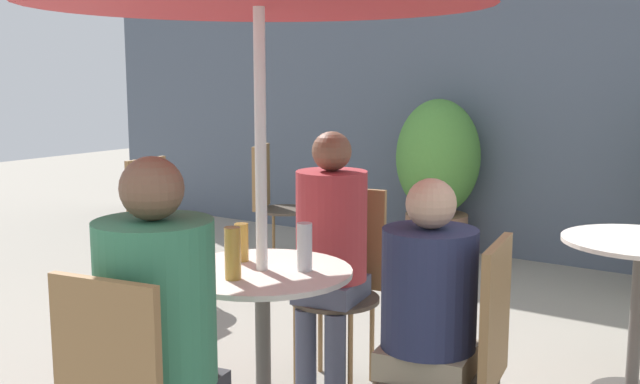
{
  "coord_description": "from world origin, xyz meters",
  "views": [
    {
      "loc": [
        1.54,
        -2.21,
        1.5
      ],
      "look_at": [
        -0.2,
        0.38,
        1.0
      ],
      "focal_mm": 42.0,
      "sensor_mm": 36.0,
      "label": 1
    }
  ],
  "objects": [
    {
      "name": "bistro_chair_4",
      "position": [
        -2.05,
        1.21,
        0.56
      ],
      "size": [
        0.44,
        0.43,
        0.95
      ],
      "rotation": [
        0.0,
        0.0,
        1.66
      ],
      "color": "#42382D",
      "rests_on": "ground_plane"
    },
    {
      "name": "seated_person_2",
      "position": [
        -0.3,
        0.62,
        0.73
      ],
      "size": [
        0.33,
        0.36,
        1.24
      ],
      "rotation": [
        0.0,
        0.0,
        0.16
      ],
      "color": "#42475B",
      "rests_on": "ground_plane"
    },
    {
      "name": "bistro_chair_5",
      "position": [
        -1.99,
        2.38,
        0.56
      ],
      "size": [
        0.47,
        0.46,
        0.95
      ],
      "rotation": [
        0.0,
        0.0,
        1.92
      ],
      "color": "#42382D",
      "rests_on": "ground_plane"
    },
    {
      "name": "cafe_table_near",
      "position": [
        -0.2,
        -0.02,
        0.57
      ],
      "size": [
        0.7,
        0.7,
        0.75
      ],
      "color": "#514C47",
      "rests_on": "ground_plane"
    },
    {
      "name": "beer_glass_1",
      "position": [
        -0.2,
        -0.18,
        0.85
      ],
      "size": [
        0.06,
        0.06,
        0.19
      ],
      "color": "#B28433",
      "rests_on": "cafe_table_near"
    },
    {
      "name": "bistro_chair_2",
      "position": [
        -0.33,
        0.78,
        0.56
      ],
      "size": [
        0.43,
        0.45,
        0.95
      ],
      "rotation": [
        0.0,
        0.0,
        0.16
      ],
      "color": "#42382D",
      "rests_on": "ground_plane"
    },
    {
      "name": "storefront_wall",
      "position": [
        0.0,
        3.65,
        1.5
      ],
      "size": [
        10.0,
        0.06,
        3.0
      ],
      "color": "#4C5666",
      "rests_on": "ground_plane"
    },
    {
      "name": "seated_person_0",
      "position": [
        -0.09,
        -0.66,
        0.74
      ],
      "size": [
        0.37,
        0.4,
        1.26
      ],
      "rotation": [
        0.0,
        0.0,
        3.3
      ],
      "color": "#2D2D33",
      "rests_on": "ground_plane"
    },
    {
      "name": "seated_person_1",
      "position": [
        0.44,
        0.09,
        0.68
      ],
      "size": [
        0.37,
        0.33,
        1.15
      ],
      "rotation": [
        0.0,
        0.0,
        -1.41
      ],
      "color": "gray",
      "rests_on": "ground_plane"
    },
    {
      "name": "bistro_chair_1",
      "position": [
        0.6,
        0.11,
        0.56
      ],
      "size": [
        0.45,
        0.43,
        0.95
      ],
      "rotation": [
        0.0,
        0.0,
        -1.41
      ],
      "color": "#42382D",
      "rests_on": "ground_plane"
    },
    {
      "name": "beer_glass_2",
      "position": [
        -0.06,
        0.06,
        0.85
      ],
      "size": [
        0.06,
        0.06,
        0.19
      ],
      "color": "silver",
      "rests_on": "cafe_table_near"
    },
    {
      "name": "cafe_table_far",
      "position": [
        0.91,
        1.36,
        0.57
      ],
      "size": [
        0.71,
        0.71,
        0.75
      ],
      "color": "#514C47",
      "rests_on": "ground_plane"
    },
    {
      "name": "potted_plant_0",
      "position": [
        -1.02,
        3.31,
        0.71
      ],
      "size": [
        0.68,
        0.68,
        1.3
      ],
      "color": "#93664C",
      "rests_on": "ground_plane"
    },
    {
      "name": "beer_glass_0",
      "position": [
        -0.35,
        0.04,
        0.83
      ],
      "size": [
        0.06,
        0.06,
        0.15
      ],
      "color": "#B28433",
      "rests_on": "cafe_table_near"
    }
  ]
}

